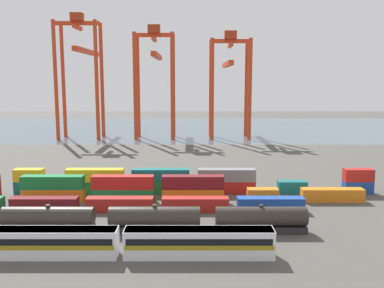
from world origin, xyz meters
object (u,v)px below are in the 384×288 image
(freight_tank_row, at_px, (103,219))
(shipping_container_10, at_px, (55,195))
(gantry_crane_west, at_px, (83,64))
(shipping_container_3, at_px, (46,204))
(passenger_train, at_px, (45,241))
(shipping_container_17, at_px, (334,195))
(gantry_crane_central, at_px, (157,70))
(shipping_container_16, at_px, (264,195))
(gantry_crane_east, at_px, (231,74))

(freight_tank_row, bearing_deg, shipping_container_10, 127.69)
(shipping_container_10, height_order, gantry_crane_west, gantry_crane_west)
(shipping_container_3, relative_size, shipping_container_10, 1.00)
(passenger_train, bearing_deg, gantry_crane_west, 101.90)
(shipping_container_3, relative_size, shipping_container_17, 1.00)
(shipping_container_17, distance_m, gantry_crane_central, 108.91)
(passenger_train, bearing_deg, freight_tank_row, 57.80)
(gantry_crane_central, bearing_deg, shipping_container_17, -66.03)
(shipping_container_16, relative_size, gantry_crane_west, 0.12)
(shipping_container_3, height_order, shipping_container_16, same)
(shipping_container_16, distance_m, gantry_crane_central, 104.27)
(passenger_train, bearing_deg, shipping_container_17, 28.91)
(shipping_container_3, height_order, gantry_crane_west, gantry_crane_west)
(shipping_container_10, xyz_separation_m, gantry_crane_central, (12.03, 96.48, 26.71))
(gantry_crane_central, xyz_separation_m, gantry_crane_east, (30.76, 0.27, -1.63))
(shipping_container_10, relative_size, shipping_container_17, 1.00)
(shipping_container_10, distance_m, gantry_crane_east, 108.73)
(shipping_container_3, xyz_separation_m, shipping_container_17, (54.46, 6.33, 0.00))
(passenger_train, distance_m, shipping_container_10, 27.33)
(shipping_container_10, bearing_deg, shipping_container_3, -85.84)
(gantry_crane_central, relative_size, gantry_crane_east, 1.05)
(freight_tank_row, relative_size, shipping_container_17, 5.30)
(gantry_crane_east, bearing_deg, gantry_crane_west, 179.95)
(shipping_container_17, xyz_separation_m, gantry_crane_central, (-42.89, 96.48, 26.71))
(shipping_container_17, bearing_deg, gantry_crane_west, 127.26)
(freight_tank_row, relative_size, shipping_container_3, 5.30)
(passenger_train, bearing_deg, shipping_container_3, 108.67)
(shipping_container_10, xyz_separation_m, gantry_crane_west, (-18.73, 96.81, 29.14))
(shipping_container_3, height_order, shipping_container_17, same)
(passenger_train, distance_m, gantry_crane_east, 130.41)
(shipping_container_3, relative_size, gantry_crane_east, 0.28)
(gantry_crane_west, bearing_deg, shipping_container_17, -52.74)
(gantry_crane_east, bearing_deg, shipping_container_10, -113.86)
(shipping_container_16, bearing_deg, passenger_train, -142.20)
(gantry_crane_east, bearing_deg, freight_tank_row, -104.62)
(gantry_crane_central, bearing_deg, shipping_container_10, -97.11)
(gantry_crane_east, bearing_deg, shipping_container_3, -112.32)
(shipping_container_10, distance_m, gantry_crane_west, 102.82)
(gantry_crane_central, bearing_deg, shipping_container_16, -73.18)
(gantry_crane_west, relative_size, gantry_crane_central, 1.10)
(gantry_crane_east, bearing_deg, shipping_container_17, -82.85)
(passenger_train, bearing_deg, shipping_container_10, 105.33)
(shipping_container_17, distance_m, gantry_crane_east, 100.69)
(passenger_train, distance_m, shipping_container_3, 21.14)
(freight_tank_row, height_order, gantry_crane_west, gantry_crane_west)
(gantry_crane_central, bearing_deg, gantry_crane_east, 0.51)
(shipping_container_16, bearing_deg, gantry_crane_east, 89.05)
(shipping_container_10, bearing_deg, shipping_container_17, 0.00)
(shipping_container_3, distance_m, shipping_container_17, 54.83)
(shipping_container_17, height_order, gantry_crane_central, gantry_crane_central)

